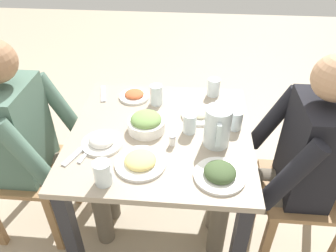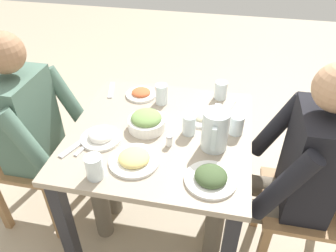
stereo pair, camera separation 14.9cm
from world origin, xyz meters
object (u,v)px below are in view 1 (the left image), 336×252
at_px(chair_far, 324,184).
at_px(water_glass_by_pitcher, 190,123).
at_px(chair_near, 9,161).
at_px(salt_shaker, 172,140).
at_px(plate_yoghurt, 102,141).
at_px(water_glass_far_right, 214,87).
at_px(diner_far, 288,159).
at_px(water_glass_far_left, 235,120).
at_px(water_pitcher, 218,127).
at_px(water_glass_near_left, 156,95).
at_px(salad_bowl, 146,123).
at_px(diner_near, 40,142).
at_px(dining_table, 161,150).
at_px(plate_rice_curry, 134,95).
at_px(plate_fries, 140,161).
at_px(plate_dolmas, 220,173).
at_px(plate_beans, 200,114).
at_px(water_glass_near_right, 103,173).

distance_m(chair_far, water_glass_by_pitcher, 0.72).
height_order(chair_near, salt_shaker, chair_near).
xyz_separation_m(plate_yoghurt, water_glass_far_right, (-0.48, 0.52, 0.03)).
bearing_deg(diner_far, chair_near, -91.08).
bearing_deg(water_glass_far_left, plate_yoghurt, -73.82).
distance_m(water_pitcher, water_glass_near_left, 0.45).
xyz_separation_m(chair_far, salad_bowl, (-0.09, -0.88, 0.25)).
relative_size(salad_bowl, salt_shaker, 3.37).
bearing_deg(water_glass_far_right, chair_far, 50.84).
relative_size(diner_near, water_glass_by_pitcher, 11.67).
bearing_deg(dining_table, plate_rice_curry, -148.90).
relative_size(plate_rice_curry, water_glass_far_right, 1.72).
relative_size(chair_near, plate_fries, 3.93).
height_order(dining_table, water_glass_far_right, water_glass_far_right).
relative_size(chair_far, plate_rice_curry, 5.08).
relative_size(plate_dolmas, water_glass_far_left, 2.22).
relative_size(chair_far, plate_dolmas, 4.04).
bearing_deg(chair_near, water_glass_far_right, 111.34).
xyz_separation_m(diner_near, diner_far, (0.03, 1.21, 0.00)).
bearing_deg(chair_far, plate_beans, -110.33).
height_order(plate_yoghurt, plate_rice_curry, plate_yoghurt).
xyz_separation_m(plate_rice_curry, water_glass_near_right, (0.65, -0.01, 0.04)).
xyz_separation_m(diner_far, plate_yoghurt, (0.04, -0.86, 0.08)).
xyz_separation_m(water_glass_near_left, water_glass_by_pitcher, (0.24, 0.19, -0.01)).
bearing_deg(plate_dolmas, plate_fries, -97.83).
relative_size(plate_rice_curry, plate_dolmas, 0.80).
distance_m(chair_far, salad_bowl, 0.92).
distance_m(plate_yoghurt, plate_fries, 0.23).
relative_size(water_pitcher, water_glass_far_left, 1.96).
relative_size(diner_far, plate_rice_curry, 6.80).
xyz_separation_m(water_pitcher, plate_beans, (-0.22, -0.08, -0.08)).
bearing_deg(salad_bowl, salt_shaker, 52.22).
xyz_separation_m(dining_table, plate_fries, (0.24, -0.06, 0.14)).
xyz_separation_m(dining_table, plate_yoghurt, (0.12, -0.26, 0.14)).
bearing_deg(plate_rice_curry, dining_table, 31.10).
distance_m(plate_dolmas, water_glass_near_left, 0.62).
bearing_deg(dining_table, plate_yoghurt, -65.12).
bearing_deg(plate_fries, water_glass_near_left, 178.38).
bearing_deg(water_pitcher, chair_near, -90.70).
distance_m(dining_table, diner_near, 0.61).
bearing_deg(diner_near, chair_near, -90.00).
height_order(diner_far, water_glass_far_left, diner_far).
height_order(water_pitcher, salad_bowl, water_pitcher).
bearing_deg(plate_dolmas, plate_rice_curry, -142.14).
relative_size(chair_near, water_glass_far_left, 8.96).
xyz_separation_m(water_pitcher, plate_yoghurt, (0.05, -0.52, -0.08)).
height_order(salad_bowl, plate_yoghurt, salad_bowl).
bearing_deg(water_glass_near_right, salt_shaker, 135.11).
height_order(plate_rice_curry, water_glass_near_left, water_glass_near_left).
height_order(plate_beans, water_glass_far_left, water_glass_far_left).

